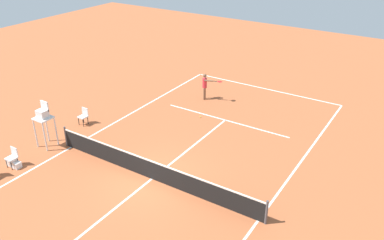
{
  "coord_description": "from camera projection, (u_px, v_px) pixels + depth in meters",
  "views": [
    {
      "loc": [
        -9.43,
        11.46,
        10.4
      ],
      "look_at": [
        0.76,
        -4.51,
        0.8
      ],
      "focal_mm": 37.58,
      "sensor_mm": 36.0,
      "label": 1
    }
  ],
  "objects": [
    {
      "name": "umpire_chair",
      "position": [
        43.0,
        117.0,
        19.71
      ],
      "size": [
        0.8,
        0.8,
        2.41
      ],
      "color": "silver",
      "rests_on": "ground"
    },
    {
      "name": "equipment_bag",
      "position": [
        14.0,
        164.0,
        18.67
      ],
      "size": [
        0.76,
        0.32,
        0.3
      ],
      "primitive_type": "cube",
      "color": "white",
      "rests_on": "ground"
    },
    {
      "name": "tennis_ball",
      "position": [
        200.0,
        117.0,
        23.31
      ],
      "size": [
        0.07,
        0.07,
        0.07
      ],
      "primitive_type": "sphere",
      "color": "#CCE033",
      "rests_on": "ground"
    },
    {
      "name": "court_lines",
      "position": [
        152.0,
        179.0,
        17.84
      ],
      "size": [
        10.35,
        25.04,
        0.01
      ],
      "color": "white",
      "rests_on": "ground"
    },
    {
      "name": "player_serving",
      "position": [
        205.0,
        84.0,
        25.18
      ],
      "size": [
        1.31,
        0.56,
        1.71
      ],
      "rotation": [
        0.0,
        0.0,
        1.92
      ],
      "color": "brown",
      "rests_on": "ground"
    },
    {
      "name": "courtside_chair_mid",
      "position": [
        84.0,
        115.0,
        22.33
      ],
      "size": [
        0.44,
        0.46,
        0.95
      ],
      "color": "#262626",
      "rests_on": "ground"
    },
    {
      "name": "courtside_chair_near",
      "position": [
        12.0,
        156.0,
        18.51
      ],
      "size": [
        0.44,
        0.46,
        0.95
      ],
      "color": "#262626",
      "rests_on": "ground"
    },
    {
      "name": "ground_plane",
      "position": [
        152.0,
        179.0,
        17.84
      ],
      "size": [
        60.0,
        60.0,
        0.0
      ],
      "primitive_type": "plane",
      "color": "#AD5933"
    },
    {
      "name": "tennis_net",
      "position": [
        151.0,
        169.0,
        17.62
      ],
      "size": [
        10.95,
        0.1,
        1.07
      ],
      "color": "#4C4C51",
      "rests_on": "ground"
    }
  ]
}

